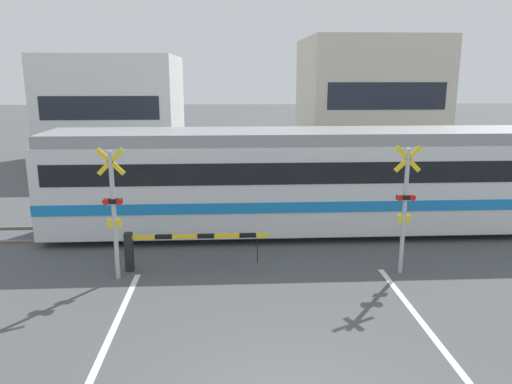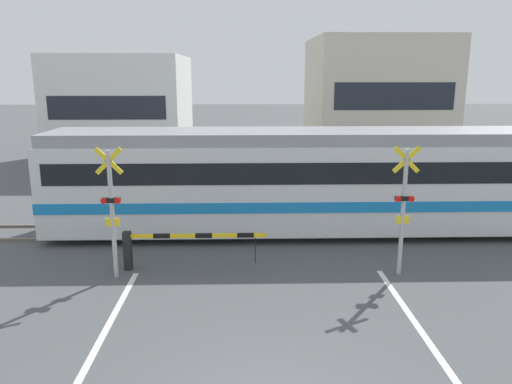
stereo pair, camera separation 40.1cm
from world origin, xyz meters
name	(u,v)px [view 1 (the left image)]	position (x,y,z in m)	size (l,w,h in m)	color
rail_track_near	(255,238)	(0.00, 8.51, 0.04)	(50.00, 0.10, 0.08)	#6B6051
rail_track_far	(253,224)	(0.00, 9.95, 0.04)	(50.00, 0.10, 0.08)	#6B6051
road_stripe_right	(468,381)	(3.16, 0.90, 0.00)	(0.14, 9.81, 0.01)	white
commuter_train	(296,178)	(1.35, 9.23, 1.77)	(15.72, 2.83, 3.31)	silver
crossing_barrier_near	(166,244)	(-2.44, 6.11, 0.72)	(3.73, 0.20, 1.03)	black
crossing_barrier_far	(313,189)	(2.44, 12.25, 0.72)	(3.73, 0.20, 1.03)	black
crossing_signal_left	(114,208)	(-3.61, 5.60, 1.83)	(0.68, 0.15, 3.32)	#B2B2B7
crossing_signal_right	(405,204)	(3.61, 5.60, 1.83)	(0.68, 0.15, 3.32)	#B2B2B7
pedestrian	(274,170)	(1.17, 15.23, 0.90)	(0.38, 0.22, 1.58)	brown
building_left_of_street	(116,109)	(-7.38, 23.73, 3.03)	(7.23, 7.81, 6.05)	white
building_right_of_street	(367,99)	(7.52, 23.73, 3.54)	(7.50, 7.81, 7.08)	beige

